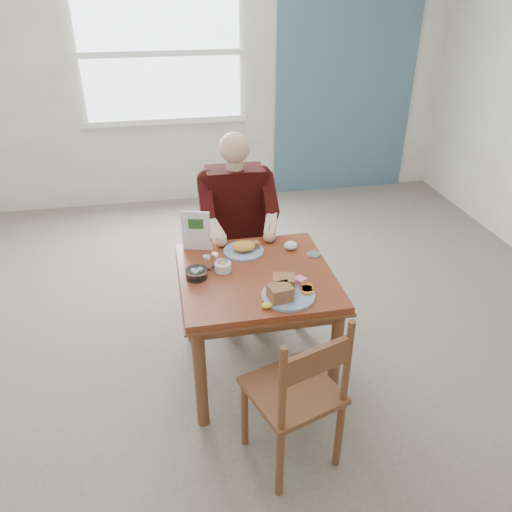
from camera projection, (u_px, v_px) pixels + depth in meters
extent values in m
plane|color=#61554E|center=(256.00, 368.00, 3.33)|extent=(6.00, 6.00, 0.00)
plane|color=silver|center=(201.00, 72.00, 5.20)|extent=(5.50, 0.00, 5.50)
cube|color=#43667D|center=(347.00, 68.00, 5.45)|extent=(1.60, 0.02, 2.80)
ellipsoid|color=yellow|center=(267.00, 305.00, 2.64)|extent=(0.06, 0.05, 0.03)
ellipsoid|color=white|center=(291.00, 245.00, 3.20)|extent=(0.09, 0.07, 0.05)
cylinder|color=silver|center=(314.00, 254.00, 3.15)|extent=(0.09, 0.09, 0.01)
cube|color=white|center=(161.00, 53.00, 5.01)|extent=(1.60, 0.02, 1.30)
cube|color=white|center=(167.00, 121.00, 5.34)|extent=(1.72, 0.04, 0.06)
cube|color=white|center=(161.00, 53.00, 5.00)|extent=(1.72, 0.04, 0.06)
cube|color=brown|center=(256.00, 276.00, 2.97)|extent=(0.90, 0.90, 0.04)
cube|color=brown|center=(256.00, 280.00, 2.99)|extent=(0.92, 0.92, 0.01)
cylinder|color=brown|center=(201.00, 377.00, 2.76)|extent=(0.07, 0.07, 0.71)
cylinder|color=brown|center=(335.00, 359.00, 2.89)|extent=(0.07, 0.07, 0.71)
cylinder|color=brown|center=(190.00, 298.00, 3.43)|extent=(0.07, 0.07, 0.71)
cylinder|color=brown|center=(299.00, 287.00, 3.55)|extent=(0.07, 0.07, 0.71)
cube|color=brown|center=(270.00, 325.00, 2.67)|extent=(0.80, 0.03, 0.08)
cube|color=brown|center=(245.00, 255.00, 3.34)|extent=(0.80, 0.03, 0.08)
cube|color=brown|center=(191.00, 293.00, 2.94)|extent=(0.03, 0.80, 0.08)
cube|color=brown|center=(318.00, 279.00, 3.07)|extent=(0.03, 0.80, 0.08)
cylinder|color=brown|center=(217.00, 296.00, 3.68)|extent=(0.04, 0.04, 0.45)
cylinder|color=brown|center=(265.00, 291.00, 3.74)|extent=(0.04, 0.04, 0.45)
cylinder|color=brown|center=(212.00, 271.00, 3.99)|extent=(0.04, 0.04, 0.45)
cylinder|color=brown|center=(256.00, 267.00, 4.05)|extent=(0.04, 0.04, 0.45)
cube|color=brown|center=(237.00, 254.00, 3.74)|extent=(0.42, 0.42, 0.03)
cylinder|color=brown|center=(209.00, 218.00, 3.75)|extent=(0.04, 0.04, 0.50)
cylinder|color=brown|center=(256.00, 214.00, 3.81)|extent=(0.04, 0.04, 0.50)
cube|color=brown|center=(232.00, 203.00, 3.73)|extent=(0.38, 0.03, 0.14)
cylinder|color=brown|center=(245.00, 414.00, 2.70)|extent=(0.05, 0.05, 0.45)
cylinder|color=brown|center=(300.00, 390.00, 2.85)|extent=(0.05, 0.05, 0.45)
cylinder|color=brown|center=(280.00, 463.00, 2.42)|extent=(0.05, 0.05, 0.45)
cylinder|color=brown|center=(339.00, 434.00, 2.58)|extent=(0.05, 0.05, 0.45)
cube|color=brown|center=(292.00, 390.00, 2.52)|extent=(0.53, 0.53, 0.03)
cylinder|color=brown|center=(282.00, 392.00, 2.19)|extent=(0.05, 0.05, 0.50)
cylinder|color=brown|center=(347.00, 364.00, 2.34)|extent=(0.05, 0.05, 0.50)
cube|color=brown|center=(317.00, 361.00, 2.22)|extent=(0.37, 0.15, 0.14)
cube|color=gray|center=(226.00, 254.00, 3.59)|extent=(0.13, 0.38, 0.12)
cube|color=gray|center=(253.00, 252.00, 3.62)|extent=(0.13, 0.38, 0.12)
cube|color=gray|center=(231.00, 303.00, 3.58)|extent=(0.10, 0.10, 0.48)
cube|color=gray|center=(258.00, 300.00, 3.61)|extent=(0.10, 0.10, 0.48)
cube|color=black|center=(235.00, 207.00, 3.58)|extent=(0.40, 0.22, 0.58)
sphere|color=black|center=(208.00, 180.00, 3.44)|extent=(0.15, 0.15, 0.15)
sphere|color=black|center=(261.00, 176.00, 3.51)|extent=(0.15, 0.15, 0.15)
cylinder|color=tan|center=(235.00, 166.00, 3.41)|extent=(0.11, 0.11, 0.08)
sphere|color=tan|center=(235.00, 148.00, 3.35)|extent=(0.21, 0.21, 0.21)
cube|color=black|center=(206.00, 200.00, 3.39)|extent=(0.09, 0.29, 0.27)
cube|color=black|center=(269.00, 195.00, 3.46)|extent=(0.09, 0.29, 0.27)
sphere|color=black|center=(208.00, 220.00, 3.34)|extent=(0.09, 0.09, 0.09)
sphere|color=black|center=(272.00, 215.00, 3.41)|extent=(0.09, 0.09, 0.09)
cube|color=tan|center=(215.00, 230.00, 3.29)|extent=(0.14, 0.23, 0.14)
cube|color=tan|center=(271.00, 225.00, 3.35)|extent=(0.14, 0.23, 0.14)
sphere|color=tan|center=(221.00, 241.00, 3.23)|extent=(0.08, 0.08, 0.08)
sphere|color=tan|center=(269.00, 237.00, 3.28)|extent=(0.08, 0.08, 0.08)
cylinder|color=silver|center=(269.00, 230.00, 3.26)|extent=(0.01, 0.05, 0.12)
cylinder|color=white|center=(288.00, 296.00, 2.74)|extent=(0.30, 0.30, 0.02)
cube|color=tan|center=(280.00, 293.00, 2.68)|extent=(0.14, 0.12, 0.08)
cube|color=tan|center=(284.00, 283.00, 2.76)|extent=(0.14, 0.13, 0.08)
cylinder|color=orange|center=(307.00, 291.00, 2.75)|extent=(0.08, 0.08, 0.01)
cylinder|color=orange|center=(307.00, 289.00, 2.78)|extent=(0.08, 0.08, 0.01)
cylinder|color=orange|center=(307.00, 286.00, 2.80)|extent=(0.09, 0.09, 0.01)
cube|color=pink|center=(300.00, 280.00, 2.83)|extent=(0.08, 0.08, 0.03)
cylinder|color=white|center=(244.00, 251.00, 3.18)|extent=(0.27, 0.27, 0.01)
ellipsoid|color=gold|center=(244.00, 246.00, 3.16)|extent=(0.15, 0.13, 0.06)
cube|color=tan|center=(252.00, 245.00, 3.20)|extent=(0.10, 0.06, 0.04)
cylinder|color=white|center=(223.00, 267.00, 2.97)|extent=(0.10, 0.10, 0.05)
cube|color=pink|center=(221.00, 262.00, 2.95)|extent=(0.04, 0.02, 0.02)
cube|color=#6699D8|center=(225.00, 261.00, 2.97)|extent=(0.04, 0.02, 0.02)
cube|color=#EAD159|center=(223.00, 263.00, 2.94)|extent=(0.04, 0.03, 0.02)
cube|color=white|center=(220.00, 260.00, 2.97)|extent=(0.04, 0.02, 0.02)
cylinder|color=white|center=(207.00, 264.00, 2.98)|extent=(0.05, 0.05, 0.08)
cylinder|color=silver|center=(206.00, 257.00, 2.95)|extent=(0.05, 0.05, 0.02)
cylinder|color=white|center=(215.00, 261.00, 3.00)|extent=(0.05, 0.05, 0.08)
cylinder|color=silver|center=(215.00, 255.00, 2.98)|extent=(0.05, 0.05, 0.02)
cylinder|color=white|center=(197.00, 274.00, 2.90)|extent=(0.16, 0.16, 0.06)
cylinder|color=white|center=(194.00, 271.00, 2.89)|extent=(0.04, 0.04, 0.02)
cylinder|color=white|center=(200.00, 270.00, 2.90)|extent=(0.04, 0.04, 0.02)
cylinder|color=white|center=(196.00, 273.00, 2.87)|extent=(0.04, 0.04, 0.02)
cube|color=white|center=(196.00, 231.00, 3.15)|extent=(0.18, 0.06, 0.27)
cube|color=#2D5926|center=(196.00, 224.00, 3.12)|extent=(0.09, 0.03, 0.07)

